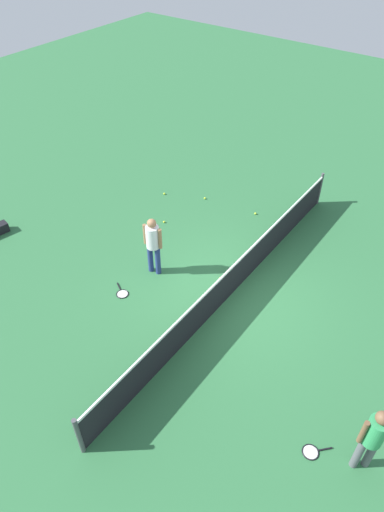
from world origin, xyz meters
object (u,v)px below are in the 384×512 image
at_px(player_far_side, 373,436).
at_px(tennis_ball_by_net, 255,214).
at_px(player_near_side, 153,242).
at_px(tennis_ball_midcourt, 205,198).
at_px(tennis_ball_baseline, 164,222).
at_px(tennis_racket_far_player, 312,452).
at_px(tennis_racket_near_player, 122,293).
at_px(tennis_ball_near_player, 164,194).
at_px(tennis_ball_stray_left, 220,278).

relative_size(player_far_side, tennis_ball_by_net, 25.76).
bearing_deg(player_near_side, player_far_side, 74.52).
bearing_deg(player_far_side, tennis_ball_midcourt, -126.50).
bearing_deg(tennis_ball_baseline, tennis_racket_far_player, 59.95).
xyz_separation_m(tennis_racket_near_player, tennis_ball_near_player, (-4.11, -1.98, 0.02)).
relative_size(tennis_ball_near_player, tennis_ball_midcourt, 1.00).
relative_size(tennis_racket_near_player, tennis_ball_midcourt, 8.98).
xyz_separation_m(tennis_racket_far_player, tennis_ball_near_player, (-5.02, -7.58, 0.02)).
xyz_separation_m(tennis_racket_near_player, tennis_racket_far_player, (0.91, 5.60, 0.00)).
relative_size(tennis_racket_near_player, tennis_ball_stray_left, 8.98).
bearing_deg(tennis_ball_near_player, tennis_ball_midcourt, 115.27).
xyz_separation_m(player_far_side, tennis_ball_midcourt, (-5.29, -7.15, -0.98)).
xyz_separation_m(tennis_ball_by_net, tennis_ball_midcourt, (0.24, -1.73, 0.00)).
xyz_separation_m(player_near_side, tennis_racket_near_player, (1.12, -0.14, -1.00)).
bearing_deg(player_far_side, tennis_ball_stray_left, -118.18).
bearing_deg(player_near_side, tennis_racket_far_player, 69.62).
height_order(player_near_side, tennis_ball_stray_left, player_near_side).
relative_size(player_near_side, tennis_racket_far_player, 3.12).
xyz_separation_m(player_far_side, tennis_ball_near_player, (-4.72, -8.35, -0.98)).
height_order(player_far_side, tennis_ball_by_net, player_far_side).
xyz_separation_m(tennis_ball_near_player, tennis_ball_stray_left, (2.21, 3.67, 0.00)).
relative_size(tennis_racket_near_player, tennis_ball_baseline, 8.98).
relative_size(player_near_side, tennis_ball_near_player, 25.76).
bearing_deg(tennis_racket_near_player, tennis_ball_by_net, 168.99).
xyz_separation_m(player_near_side, tennis_ball_baseline, (-1.80, -1.16, -0.98)).
bearing_deg(tennis_ball_stray_left, tennis_ball_near_player, -121.04).
distance_m(tennis_ball_near_player, tennis_ball_by_net, 3.05).
xyz_separation_m(tennis_racket_far_player, tennis_ball_baseline, (-3.83, -6.62, 0.02)).
distance_m(player_near_side, tennis_racket_near_player, 1.50).
distance_m(player_far_side, tennis_ball_baseline, 8.25).
xyz_separation_m(player_near_side, tennis_ball_stray_left, (-0.78, 1.55, -0.98)).
xyz_separation_m(player_far_side, tennis_ball_stray_left, (-2.51, -4.68, -0.98)).
relative_size(tennis_ball_by_net, tennis_ball_baseline, 1.00).
distance_m(tennis_racket_near_player, tennis_ball_baseline, 3.10).
distance_m(tennis_racket_far_player, tennis_ball_baseline, 7.65).
relative_size(tennis_racket_near_player, tennis_ball_near_player, 8.98).
bearing_deg(tennis_ball_near_player, tennis_ball_baseline, 38.80).
relative_size(player_far_side, tennis_ball_baseline, 25.76).
height_order(player_near_side, tennis_racket_far_player, player_near_side).
distance_m(tennis_ball_near_player, tennis_ball_baseline, 1.53).
relative_size(player_far_side, tennis_ball_stray_left, 25.76).
distance_m(tennis_ball_by_net, tennis_ball_midcourt, 1.75).
distance_m(tennis_ball_midcourt, tennis_ball_baseline, 1.78).
bearing_deg(tennis_ball_midcourt, player_far_side, 53.50).
distance_m(tennis_ball_near_player, tennis_ball_stray_left, 4.29).
height_order(tennis_racket_near_player, tennis_ball_near_player, tennis_ball_near_player).
height_order(player_far_side, tennis_racket_near_player, player_far_side).
bearing_deg(tennis_ball_by_net, tennis_ball_baseline, -44.76).
height_order(tennis_racket_near_player, tennis_ball_baseline, tennis_ball_baseline).
bearing_deg(tennis_ball_stray_left, player_far_side, 61.82).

